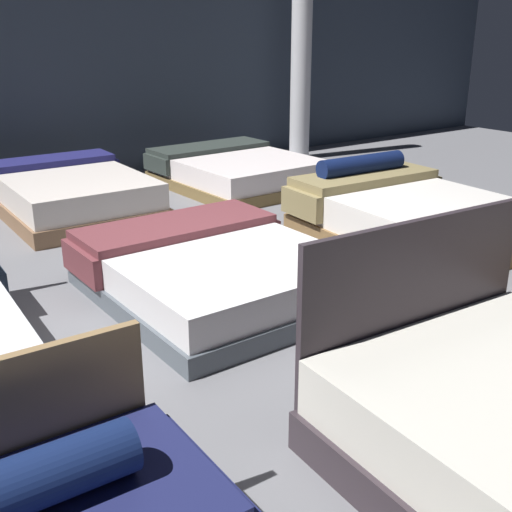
{
  "coord_description": "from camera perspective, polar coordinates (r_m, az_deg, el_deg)",
  "views": [
    {
      "loc": [
        -2.37,
        -3.83,
        1.97
      ],
      "look_at": [
        0.23,
        -0.22,
        0.35
      ],
      "focal_mm": 44.57,
      "sensor_mm": 36.0,
      "label": 1
    }
  ],
  "objects": [
    {
      "name": "bed_8",
      "position": [
        8.28,
        -1.77,
        7.66
      ],
      "size": [
        1.72,
        2.03,
        0.45
      ],
      "rotation": [
        0.0,
        0.0,
        0.03
      ],
      "color": "brown",
      "rests_on": "ground_plane"
    },
    {
      "name": "bed_4",
      "position": [
        4.89,
        -3.87,
        -1.28
      ],
      "size": [
        1.72,
        1.94,
        0.45
      ],
      "rotation": [
        0.0,
        0.0,
        0.01
      ],
      "color": "#4B545C",
      "rests_on": "ground_plane"
    },
    {
      "name": "showroom_back_wall",
      "position": [
        8.68,
        -20.9,
        17.31
      ],
      "size": [
        18.0,
        0.06,
        3.5
      ],
      "primitive_type": "cube",
      "color": "#333D4C",
      "rests_on": "ground_plane"
    },
    {
      "name": "support_pillar",
      "position": [
        9.97,
        4.11,
        18.69
      ],
      "size": [
        0.31,
        0.31,
        3.5
      ],
      "primitive_type": "cylinder",
      "color": "silver",
      "rests_on": "ground_plane"
    },
    {
      "name": "bed_5",
      "position": [
        6.21,
        13.2,
        3.5
      ],
      "size": [
        1.7,
        2.01,
        0.74
      ],
      "rotation": [
        0.0,
        0.0,
        -0.06
      ],
      "color": "brown",
      "rests_on": "ground_plane"
    },
    {
      "name": "bed_7",
      "position": [
        7.3,
        -16.23,
        5.4
      ],
      "size": [
        1.54,
        2.01,
        0.52
      ],
      "rotation": [
        0.0,
        0.0,
        -0.02
      ],
      "color": "brown",
      "rests_on": "ground_plane"
    },
    {
      "name": "ground_plane",
      "position": [
        4.92,
        -3.7,
        -3.78
      ],
      "size": [
        18.0,
        18.0,
        0.02
      ],
      "primitive_type": "cube",
      "color": "slate"
    }
  ]
}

